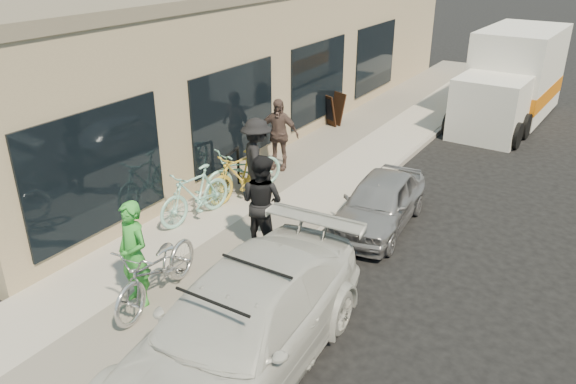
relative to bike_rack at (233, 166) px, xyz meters
The scene contains 17 objects.
ground 4.48m from the bike_rack, 47.13° to the right, with size 120.00×120.00×0.00m, color black.
sidewalk 1.21m from the bike_rack, 13.51° to the right, with size 3.00×34.00×0.15m, color #A6A096.
curb 2.65m from the bike_rack, ahead, with size 0.12×34.00×0.13m, color gray.
storefront 5.43m from the bike_rack, 115.17° to the left, with size 3.60×20.00×4.22m.
bike_rack is the anchor object (origin of this frame).
sandwich_board 5.39m from the bike_rack, 93.55° to the left, with size 0.76×0.76×0.94m.
sedan_white 5.68m from the bike_rack, 52.27° to the right, with size 2.22×4.88×1.42m.
sedan_silver 3.40m from the bike_rack, ahead, with size 1.25×3.11×1.06m, color gray.
moving_truck 10.09m from the bike_rack, 67.00° to the left, with size 2.37×5.74×2.78m.
tandem_bike 4.32m from the bike_rack, 68.61° to the right, with size 0.71×2.04×1.07m, color #B9B9BB.
woman_rider 4.46m from the bike_rack, 72.43° to the right, with size 0.62×0.41×1.70m, color green.
man_standing 2.68m from the bike_rack, 41.73° to the right, with size 0.86×0.67×1.76m, color black.
cruiser_bike_a 1.59m from the bike_rack, 81.13° to the right, with size 0.50×1.78×1.07m, color #93DBCA.
cruiser_bike_b 0.31m from the bike_rack, ahead, with size 0.68×1.96×1.03m, color #93DBCA.
cruiser_bike_c 0.51m from the bike_rack, 36.60° to the right, with size 0.50×1.76×1.06m, color gold.
bystander_a 0.86m from the bike_rack, 11.65° to the right, with size 1.16×0.67×1.80m, color black.
bystander_b 1.62m from the bike_rack, 83.37° to the left, with size 1.02×0.43×1.74m, color brown.
Camera 1 is at (4.10, -5.95, 5.31)m, focal length 35.00 mm.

